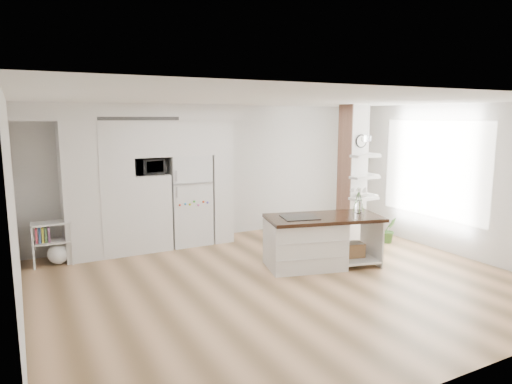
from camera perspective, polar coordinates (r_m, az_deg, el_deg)
floor at (r=7.06m, az=3.29°, el=-11.10°), size 7.00×6.00×0.01m
room at (r=6.64m, az=3.44°, el=4.07°), size 7.04×6.04×2.72m
cabinet_wall at (r=8.61m, az=-14.36°, el=2.66°), size 4.00×0.71×2.70m
refrigerator at (r=8.97m, az=-8.48°, el=-0.96°), size 0.78×0.69×1.75m
column at (r=9.01m, az=12.64°, el=2.02°), size 0.69×0.90×2.70m
window at (r=9.18m, az=21.31°, el=2.68°), size 0.00×2.40×2.40m
pendant_light at (r=7.76m, az=13.73°, el=6.54°), size 0.12×0.12×0.10m
kitchen_island at (r=7.65m, az=6.95°, el=-6.04°), size 2.05×1.34×1.42m
bookshelf at (r=8.44m, az=-23.89°, el=-6.20°), size 0.63×0.37×0.73m
floor_plant_a at (r=9.43m, az=16.34°, el=-4.57°), size 0.32×0.27×0.52m
floor_plant_b at (r=10.04m, az=10.22°, el=-3.76°), size 0.27×0.27×0.42m
microwave at (r=8.60m, az=-13.18°, el=3.13°), size 0.54×0.37×0.30m
shelf_plant at (r=9.28m, az=13.19°, el=3.29°), size 0.27×0.23×0.30m
decor_bowl at (r=8.83m, az=13.14°, el=-0.43°), size 0.22×0.22×0.05m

